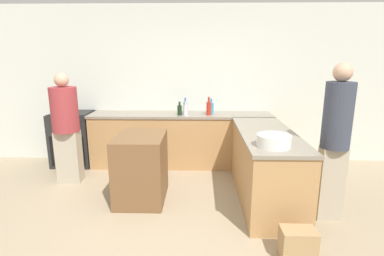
% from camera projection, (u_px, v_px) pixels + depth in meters
% --- Properties ---
extents(ground_plane, '(14.00, 14.00, 0.00)m').
position_uv_depth(ground_plane, '(169.00, 232.00, 3.22)').
color(ground_plane, tan).
extents(wall_back, '(8.00, 0.06, 2.70)m').
position_uv_depth(wall_back, '(182.00, 85.00, 5.25)').
color(wall_back, silver).
rests_on(wall_back, ground_plane).
extents(counter_back, '(3.05, 0.62, 0.91)m').
position_uv_depth(counter_back, '(181.00, 139.00, 5.14)').
color(counter_back, tan).
rests_on(counter_back, ground_plane).
extents(counter_peninsula, '(0.69, 1.91, 0.91)m').
position_uv_depth(counter_peninsula, '(265.00, 165.00, 3.91)').
color(counter_peninsula, tan).
rests_on(counter_peninsula, ground_plane).
extents(range_oven, '(0.67, 0.59, 0.92)m').
position_uv_depth(range_oven, '(74.00, 139.00, 5.19)').
color(range_oven, black).
rests_on(range_oven, ground_plane).
extents(island_table, '(0.61, 0.79, 0.86)m').
position_uv_depth(island_table, '(141.00, 168.00, 3.89)').
color(island_table, brown).
rests_on(island_table, ground_plane).
extents(mixing_bowl, '(0.36, 0.36, 0.13)m').
position_uv_depth(mixing_bowl, '(274.00, 141.00, 3.17)').
color(mixing_bowl, white).
rests_on(mixing_bowl, counter_peninsula).
extents(wine_bottle_dark, '(0.07, 0.07, 0.22)m').
position_uv_depth(wine_bottle_dark, '(180.00, 110.00, 4.88)').
color(wine_bottle_dark, black).
rests_on(wine_bottle_dark, counter_back).
extents(dish_soap_bottle, '(0.08, 0.08, 0.26)m').
position_uv_depth(dish_soap_bottle, '(211.00, 108.00, 4.98)').
color(dish_soap_bottle, '#338CBF').
rests_on(dish_soap_bottle, counter_back).
extents(water_bottle_blue, '(0.06, 0.06, 0.26)m').
position_uv_depth(water_bottle_blue, '(185.00, 107.00, 5.03)').
color(water_bottle_blue, '#386BB7').
rests_on(water_bottle_blue, counter_back).
extents(hot_sauce_bottle, '(0.08, 0.08, 0.30)m').
position_uv_depth(hot_sauce_bottle, '(209.00, 108.00, 4.88)').
color(hot_sauce_bottle, red).
rests_on(hot_sauce_bottle, counter_back).
extents(vinegar_bottle_clear, '(0.09, 0.09, 0.22)m').
position_uv_depth(vinegar_bottle_clear, '(186.00, 110.00, 4.88)').
color(vinegar_bottle_clear, silver).
rests_on(vinegar_bottle_clear, counter_back).
extents(person_by_range, '(0.38, 0.38, 1.62)m').
position_uv_depth(person_by_range, '(66.00, 125.00, 4.35)').
color(person_by_range, '#ADA38E').
rests_on(person_by_range, ground_plane).
extents(person_at_peninsula, '(0.31, 0.31, 1.78)m').
position_uv_depth(person_at_peninsula, '(335.00, 137.00, 3.30)').
color(person_at_peninsula, '#ADA38E').
rests_on(person_at_peninsula, ground_plane).
extents(paper_bag, '(0.32, 0.21, 0.30)m').
position_uv_depth(paper_bag, '(298.00, 244.00, 2.77)').
color(paper_bag, '#A88456').
rests_on(paper_bag, ground_plane).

